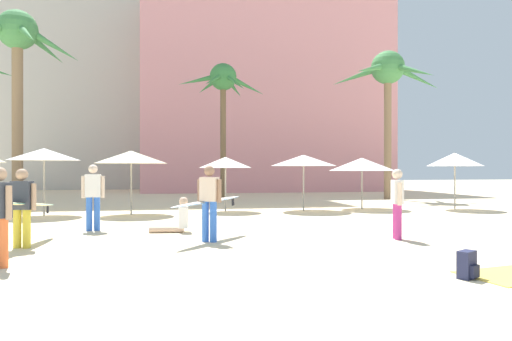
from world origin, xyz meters
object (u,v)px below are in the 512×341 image
object	(u,v)px
palm_tree_right	(18,49)
cafe_umbrella_1	(304,160)
palm_tree_far_left	(223,87)
palm_tree_left	(388,77)
cafe_umbrella_2	(131,157)
backpack	(467,265)
cafe_umbrella_4	(225,162)
person_mid_right	(209,201)
person_far_right	(24,204)
person_near_right	(176,220)
person_far_left	(93,194)
cafe_umbrella_3	(455,159)
cafe_umbrella_5	(362,164)
cafe_umbrella_6	(44,154)
person_near_left	(397,201)

from	to	relation	value
palm_tree_right	cafe_umbrella_1	distance (m)	14.89
palm_tree_far_left	palm_tree_right	size ratio (longest dim) A/B	0.78
palm_tree_left	cafe_umbrella_2	bearing A→B (deg)	-154.02
palm_tree_far_left	backpack	size ratio (longest dim) A/B	17.32
cafe_umbrella_4	person_mid_right	world-z (taller)	cafe_umbrella_4
cafe_umbrella_2	cafe_umbrella_1	bearing A→B (deg)	3.47
person_far_right	person_mid_right	distance (m)	3.93
palm_tree_left	person_near_right	size ratio (longest dim) A/B	8.04
cafe_umbrella_4	backpack	world-z (taller)	cafe_umbrella_4
cafe_umbrella_2	person_far_right	size ratio (longest dim) A/B	0.88
person_far_right	person_far_left	world-z (taller)	person_far_left
person_near_right	person_far_right	bearing A→B (deg)	35.00
cafe_umbrella_3	person_far_left	bearing A→B (deg)	-162.65
cafe_umbrella_1	person_far_right	distance (m)	11.02
person_far_right	person_mid_right	bearing A→B (deg)	103.53
person_far_left	cafe_umbrella_2	bearing A→B (deg)	-9.96
cafe_umbrella_3	person_near_right	distance (m)	12.50
palm_tree_far_left	backpack	distance (m)	19.03
cafe_umbrella_2	cafe_umbrella_4	distance (m)	3.61
palm_tree_right	backpack	world-z (taller)	palm_tree_right
backpack	cafe_umbrella_5	bearing A→B (deg)	133.42
backpack	person_near_right	world-z (taller)	person_near_right
palm_tree_far_left	cafe_umbrella_6	distance (m)	10.62
cafe_umbrella_2	person_near_left	world-z (taller)	cafe_umbrella_2
cafe_umbrella_4	person_near_right	size ratio (longest dim) A/B	2.09
cafe_umbrella_1	person_near_left	bearing A→B (deg)	-89.39
person_far_right	cafe_umbrella_4	bearing A→B (deg)	157.59
cafe_umbrella_5	cafe_umbrella_1	bearing A→B (deg)	-172.21
person_near_left	palm_tree_far_left	bearing A→B (deg)	-65.20
palm_tree_far_left	backpack	world-z (taller)	palm_tree_far_left
cafe_umbrella_4	person_near_right	world-z (taller)	cafe_umbrella_4
backpack	person_near_left	world-z (taller)	person_near_left
cafe_umbrella_5	person_near_right	distance (m)	9.75
person_near_right	cafe_umbrella_1	bearing A→B (deg)	-126.53
palm_tree_right	cafe_umbrella_3	world-z (taller)	palm_tree_right
person_near_left	palm_tree_right	bearing A→B (deg)	-32.97
cafe_umbrella_3	person_far_left	distance (m)	14.24
cafe_umbrella_3	cafe_umbrella_4	size ratio (longest dim) A/B	1.09
person_mid_right	person_near_left	bearing A→B (deg)	114.88
cafe_umbrella_6	backpack	distance (m)	14.41
cafe_umbrella_5	person_near_right	world-z (taller)	cafe_umbrella_5
cafe_umbrella_5	palm_tree_far_left	bearing A→B (deg)	129.60
person_far_left	person_near_left	bearing A→B (deg)	-113.38
palm_tree_far_left	palm_tree_left	bearing A→B (deg)	-3.39
palm_tree_right	person_near_right	xyz separation A→B (m)	(7.44, -11.50, -7.14)
cafe_umbrella_4	person_near_left	bearing A→B (deg)	-68.09
cafe_umbrella_4	backpack	xyz separation A→B (m)	(2.35, -11.72, -1.72)
cafe_umbrella_5	cafe_umbrella_6	xyz separation A→B (m)	(-12.28, -0.64, 0.32)
palm_tree_far_left	person_far_left	bearing A→B (deg)	-112.57
cafe_umbrella_2	person_near_left	distance (m)	9.94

